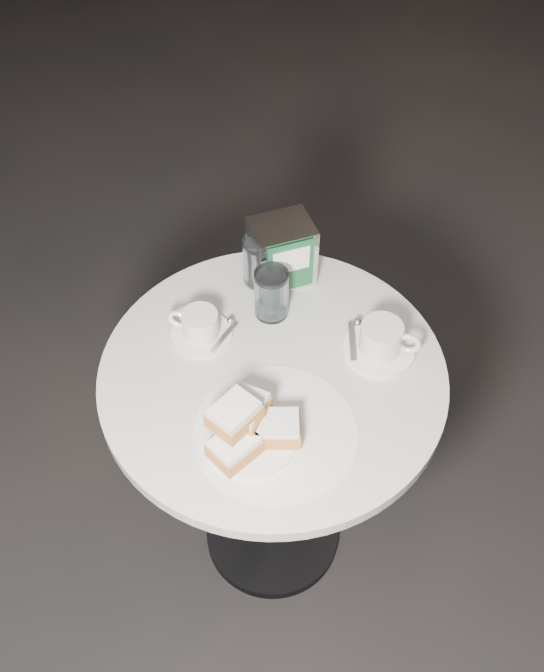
{
  "coord_description": "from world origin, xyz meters",
  "views": [
    {
      "loc": [
        -0.07,
        -0.91,
        1.93
      ],
      "look_at": [
        0.0,
        0.02,
        0.83
      ],
      "focal_mm": 40.0,
      "sensor_mm": 36.0,
      "label": 1
    }
  ],
  "objects_px": {
    "beignet_plate": "(249,429)",
    "water_glass_right": "(271,294)",
    "napkin_dispenser": "(282,252)",
    "cafe_table": "(273,426)",
    "coffee_cup_right": "(381,341)",
    "coffee_cup_left": "(200,327)",
    "water_glass_left": "(260,261)"
  },
  "relations": [
    {
      "from": "beignet_plate",
      "to": "coffee_cup_right",
      "type": "xyz_separation_m",
      "value": [
        0.28,
        0.19,
        -0.01
      ]
    },
    {
      "from": "cafe_table",
      "to": "napkin_dispenser",
      "type": "relative_size",
      "value": 4.93
    },
    {
      "from": "coffee_cup_right",
      "to": "water_glass_right",
      "type": "xyz_separation_m",
      "value": [
        -0.21,
        0.12,
        0.02
      ]
    },
    {
      "from": "coffee_cup_right",
      "to": "water_glass_left",
      "type": "distance_m",
      "value": 0.32
    },
    {
      "from": "coffee_cup_left",
      "to": "napkin_dispenser",
      "type": "xyz_separation_m",
      "value": [
        0.18,
        0.16,
        0.05
      ]
    },
    {
      "from": "coffee_cup_left",
      "to": "beignet_plate",
      "type": "bearing_deg",
      "value": -51.55
    },
    {
      "from": "coffee_cup_left",
      "to": "water_glass_right",
      "type": "xyz_separation_m",
      "value": [
        0.15,
        0.06,
        0.03
      ]
    },
    {
      "from": "cafe_table",
      "to": "coffee_cup_left",
      "type": "height_order",
      "value": "coffee_cup_left"
    },
    {
      "from": "cafe_table",
      "to": "water_glass_left",
      "type": "distance_m",
      "value": 0.36
    },
    {
      "from": "beignet_plate",
      "to": "water_glass_left",
      "type": "xyz_separation_m",
      "value": [
        0.05,
        0.42,
        0.02
      ]
    },
    {
      "from": "coffee_cup_right",
      "to": "cafe_table",
      "type": "bearing_deg",
      "value": -151.23
    },
    {
      "from": "beignet_plate",
      "to": "water_glass_left",
      "type": "distance_m",
      "value": 0.42
    },
    {
      "from": "coffee_cup_right",
      "to": "water_glass_right",
      "type": "height_order",
      "value": "water_glass_right"
    },
    {
      "from": "beignet_plate",
      "to": "water_glass_left",
      "type": "bearing_deg",
      "value": 83.68
    },
    {
      "from": "cafe_table",
      "to": "napkin_dispenser",
      "type": "height_order",
      "value": "napkin_dispenser"
    },
    {
      "from": "beignet_plate",
      "to": "water_glass_right",
      "type": "relative_size",
      "value": 1.93
    },
    {
      "from": "napkin_dispenser",
      "to": "water_glass_left",
      "type": "bearing_deg",
      "value": 169.83
    },
    {
      "from": "coffee_cup_left",
      "to": "water_glass_left",
      "type": "xyz_separation_m",
      "value": [
        0.13,
        0.15,
        0.03
      ]
    },
    {
      "from": "beignet_plate",
      "to": "coffee_cup_left",
      "type": "bearing_deg",
      "value": 108.18
    },
    {
      "from": "coffee_cup_left",
      "to": "napkin_dispenser",
      "type": "relative_size",
      "value": 1.09
    },
    {
      "from": "beignet_plate",
      "to": "water_glass_right",
      "type": "xyz_separation_m",
      "value": [
        0.06,
        0.32,
        0.01
      ]
    },
    {
      "from": "water_glass_right",
      "to": "water_glass_left",
      "type": "bearing_deg",
      "value": 100.5
    },
    {
      "from": "water_glass_right",
      "to": "coffee_cup_left",
      "type": "bearing_deg",
      "value": -159.91
    },
    {
      "from": "coffee_cup_right",
      "to": "water_glass_right",
      "type": "relative_size",
      "value": 1.62
    },
    {
      "from": "cafe_table",
      "to": "water_glass_left",
      "type": "relative_size",
      "value": 6.36
    },
    {
      "from": "cafe_table",
      "to": "napkin_dispenser",
      "type": "distance_m",
      "value": 0.38
    },
    {
      "from": "coffee_cup_left",
      "to": "water_glass_right",
      "type": "height_order",
      "value": "water_glass_right"
    },
    {
      "from": "water_glass_right",
      "to": "beignet_plate",
      "type": "bearing_deg",
      "value": -101.45
    },
    {
      "from": "water_glass_right",
      "to": "napkin_dispenser",
      "type": "height_order",
      "value": "napkin_dispenser"
    },
    {
      "from": "coffee_cup_left",
      "to": "napkin_dispenser",
      "type": "distance_m",
      "value": 0.25
    },
    {
      "from": "cafe_table",
      "to": "beignet_plate",
      "type": "bearing_deg",
      "value": -109.11
    },
    {
      "from": "water_glass_right",
      "to": "napkin_dispenser",
      "type": "bearing_deg",
      "value": 73.51
    }
  ]
}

